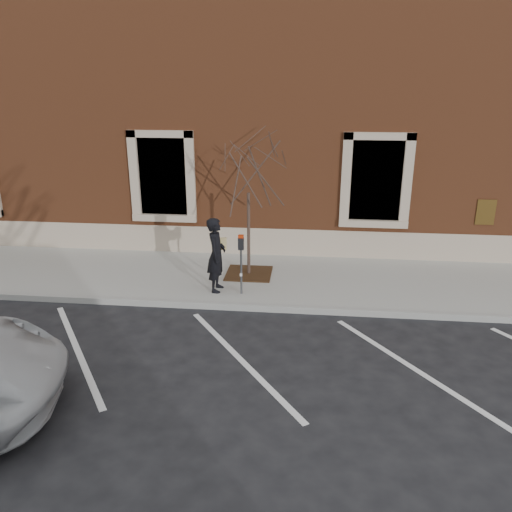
# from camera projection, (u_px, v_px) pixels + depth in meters

# --- Properties ---
(ground) EXTENTS (120.00, 120.00, 0.00)m
(ground) POSITION_uv_depth(u_px,v_px,m) (253.00, 310.00, 11.45)
(ground) COLOR #28282B
(ground) RESTS_ON ground
(sidewalk_near) EXTENTS (40.00, 3.50, 0.15)m
(sidewalk_near) POSITION_uv_depth(u_px,v_px,m) (261.00, 279.00, 13.07)
(sidewalk_near) COLOR #A19F97
(sidewalk_near) RESTS_ON ground
(curb_near) EXTENTS (40.00, 0.12, 0.15)m
(curb_near) POSITION_uv_depth(u_px,v_px,m) (253.00, 308.00, 11.38)
(curb_near) COLOR #9E9E99
(curb_near) RESTS_ON ground
(parking_stripes) EXTENTS (28.00, 4.40, 0.01)m
(parking_stripes) POSITION_uv_depth(u_px,v_px,m) (240.00, 359.00, 9.38)
(parking_stripes) COLOR silver
(parking_stripes) RESTS_ON ground
(building_civic) EXTENTS (40.00, 8.62, 8.00)m
(building_civic) POSITION_uv_depth(u_px,v_px,m) (278.00, 112.00, 17.43)
(building_civic) COLOR brown
(building_civic) RESTS_ON ground
(man) EXTENTS (0.46, 0.67, 1.81)m
(man) POSITION_uv_depth(u_px,v_px,m) (216.00, 255.00, 11.87)
(man) COLOR black
(man) RESTS_ON sidewalk_near
(parking_meter) EXTENTS (0.13, 0.10, 1.46)m
(parking_meter) POSITION_uv_depth(u_px,v_px,m) (241.00, 253.00, 11.63)
(parking_meter) COLOR #595B60
(parking_meter) RESTS_ON sidewalk_near
(tree_grate) EXTENTS (1.19, 1.19, 0.03)m
(tree_grate) POSITION_uv_depth(u_px,v_px,m) (249.00, 273.00, 13.19)
(tree_grate) COLOR #3D2713
(tree_grate) RESTS_ON sidewalk_near
(sapling) EXTENTS (2.38, 2.38, 3.96)m
(sapling) POSITION_uv_depth(u_px,v_px,m) (248.00, 169.00, 12.30)
(sapling) COLOR #47322B
(sapling) RESTS_ON sidewalk_near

